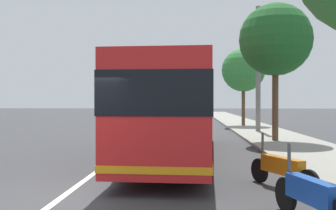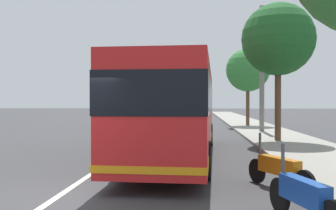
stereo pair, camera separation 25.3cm
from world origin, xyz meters
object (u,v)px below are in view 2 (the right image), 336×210
car_far_distant (137,116)px  car_ahead_same_lane (150,113)px  motorcycle_far_end (279,169)px  coach_bus (177,108)px  roadside_tree_far_block (248,70)px  roadside_tree_mid_block (278,40)px  motorcycle_by_tree (303,197)px  utility_pole (262,70)px

car_far_distant → car_ahead_same_lane: size_ratio=1.03×
car_ahead_same_lane → car_far_distant: bearing=1.0°
motorcycle_far_end → car_ahead_same_lane: (35.15, 7.41, 0.22)m
coach_bus → car_ahead_same_lane: 30.70m
coach_bus → roadside_tree_far_block: size_ratio=1.92×
roadside_tree_far_block → roadside_tree_mid_block: bearing=179.6°
car_ahead_same_lane → coach_bus: bearing=11.9°
roadside_tree_mid_block → roadside_tree_far_block: bearing=-0.4°
car_ahead_same_lane → motorcycle_by_tree: bearing=13.8°
motorcycle_by_tree → car_far_distant: (29.58, 7.53, 0.22)m
utility_pole → roadside_tree_mid_block: bearing=178.0°
coach_bus → motorcycle_by_tree: size_ratio=5.58×
motorcycle_by_tree → car_ahead_same_lane: size_ratio=0.51×
roadside_tree_mid_block → roadside_tree_far_block: roadside_tree_mid_block is taller
motorcycle_by_tree → car_far_distant: 30.52m
motorcycle_by_tree → car_ahead_same_lane: 38.40m
coach_bus → motorcycle_far_end: coach_bus is taller
roadside_tree_far_block → motorcycle_far_end: bearing=174.5°
utility_pole → car_ahead_same_lane: bearing=26.4°
motorcycle_by_tree → utility_pole: 18.80m
motorcycle_far_end → roadside_tree_far_block: 22.20m
motorcycle_far_end → car_far_distant: 28.09m
coach_bus → utility_pole: bearing=-21.2°
coach_bus → utility_pole: utility_pole is taller
coach_bus → roadside_tree_mid_block: (5.04, -4.59, 3.20)m
roadside_tree_far_block → utility_pole: size_ratio=0.77×
car_far_distant → motorcycle_by_tree: bearing=16.8°
coach_bus → utility_pole: 12.12m
car_ahead_same_lane → utility_pole: 21.91m
coach_bus → motorcycle_far_end: size_ratio=5.81×
car_ahead_same_lane → utility_pole: (-19.39, -9.63, 3.36)m
coach_bus → roadside_tree_mid_block: 7.54m
roadside_tree_far_block → utility_pole: (-5.97, -0.12, -0.47)m
car_far_distant → utility_pole: bearing=43.8°
motorcycle_by_tree → utility_pole: (18.31, -2.35, 3.57)m
car_ahead_same_lane → utility_pole: size_ratio=0.52×
coach_bus → car_ahead_same_lane: size_ratio=2.84×
car_far_distant → car_ahead_same_lane: (8.12, -0.26, -0.01)m
car_far_distant → utility_pole: utility_pole is taller
roadside_tree_far_block → utility_pole: 5.99m
coach_bus → roadside_tree_far_block: bearing=-13.0°
coach_bus → utility_pole: (10.90, -4.79, 2.26)m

